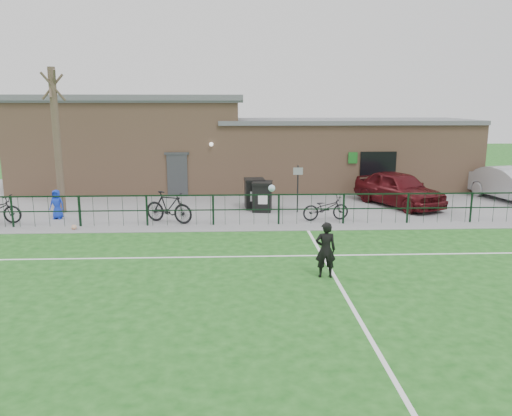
{
  "coord_description": "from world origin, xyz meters",
  "views": [
    {
      "loc": [
        -0.67,
        -10.55,
        4.62
      ],
      "look_at": [
        0.0,
        5.0,
        1.3
      ],
      "focal_mm": 35.0,
      "sensor_mm": 36.0,
      "label": 1
    }
  ],
  "objects_px": {
    "ball_ground": "(74,227)",
    "bicycle_d": "(169,207)",
    "sign_post": "(298,189)",
    "wheelie_bin_right": "(262,197)",
    "bicycle_e": "(326,208)",
    "wheelie_bin_left": "(254,194)",
    "car_maroon": "(399,189)",
    "spectator_child": "(57,204)",
    "bare_tree": "(57,142)"
  },
  "relations": [
    {
      "from": "ball_ground",
      "to": "bicycle_d",
      "type": "bearing_deg",
      "value": 15.22
    },
    {
      "from": "sign_post",
      "to": "ball_ground",
      "type": "bearing_deg",
      "value": -163.3
    },
    {
      "from": "wheelie_bin_right",
      "to": "sign_post",
      "type": "xyz_separation_m",
      "value": [
        1.48,
        -0.3,
        0.41
      ]
    },
    {
      "from": "bicycle_e",
      "to": "bicycle_d",
      "type": "bearing_deg",
      "value": 82.73
    },
    {
      "from": "sign_post",
      "to": "bicycle_d",
      "type": "distance_m",
      "value": 5.49
    },
    {
      "from": "wheelie_bin_left",
      "to": "bicycle_e",
      "type": "xyz_separation_m",
      "value": [
        2.73,
        -2.42,
        -0.12
      ]
    },
    {
      "from": "wheelie_bin_right",
      "to": "ball_ground",
      "type": "height_order",
      "value": "wheelie_bin_right"
    },
    {
      "from": "wheelie_bin_left",
      "to": "car_maroon",
      "type": "distance_m",
      "value": 6.51
    },
    {
      "from": "bicycle_d",
      "to": "car_maroon",
      "type": "bearing_deg",
      "value": -49.72
    },
    {
      "from": "bicycle_d",
      "to": "ball_ground",
      "type": "height_order",
      "value": "bicycle_d"
    },
    {
      "from": "wheelie_bin_left",
      "to": "spectator_child",
      "type": "relative_size",
      "value": 1.04
    },
    {
      "from": "ball_ground",
      "to": "wheelie_bin_left",
      "type": "bearing_deg",
      "value": 27.14
    },
    {
      "from": "wheelie_bin_right",
      "to": "spectator_child",
      "type": "relative_size",
      "value": 1.01
    },
    {
      "from": "bare_tree",
      "to": "ball_ground",
      "type": "height_order",
      "value": "bare_tree"
    },
    {
      "from": "bare_tree",
      "to": "car_maroon",
      "type": "height_order",
      "value": "bare_tree"
    },
    {
      "from": "sign_post",
      "to": "car_maroon",
      "type": "relative_size",
      "value": 0.44
    },
    {
      "from": "car_maroon",
      "to": "ball_ground",
      "type": "xyz_separation_m",
      "value": [
        -13.3,
        -3.7,
        -0.7
      ]
    },
    {
      "from": "bare_tree",
      "to": "bicycle_d",
      "type": "bearing_deg",
      "value": -23.37
    },
    {
      "from": "sign_post",
      "to": "bicycle_d",
      "type": "xyz_separation_m",
      "value": [
        -5.22,
        -1.66,
        -0.39
      ]
    },
    {
      "from": "wheelie_bin_right",
      "to": "sign_post",
      "type": "bearing_deg",
      "value": -3.79
    },
    {
      "from": "wheelie_bin_left",
      "to": "sign_post",
      "type": "bearing_deg",
      "value": -30.75
    },
    {
      "from": "bicycle_d",
      "to": "spectator_child",
      "type": "distance_m",
      "value": 4.64
    },
    {
      "from": "car_maroon",
      "to": "bicycle_d",
      "type": "height_order",
      "value": "car_maroon"
    },
    {
      "from": "bicycle_d",
      "to": "bare_tree",
      "type": "bearing_deg",
      "value": 91.23
    },
    {
      "from": "bare_tree",
      "to": "bicycle_d",
      "type": "height_order",
      "value": "bare_tree"
    },
    {
      "from": "wheelie_bin_left",
      "to": "car_maroon",
      "type": "bearing_deg",
      "value": -2.0
    },
    {
      "from": "bare_tree",
      "to": "wheelie_bin_right",
      "type": "relative_size",
      "value": 5.04
    },
    {
      "from": "bicycle_e",
      "to": "spectator_child",
      "type": "height_order",
      "value": "spectator_child"
    },
    {
      "from": "car_maroon",
      "to": "bicycle_d",
      "type": "xyz_separation_m",
      "value": [
        -9.93,
        -2.79,
        -0.17
      ]
    },
    {
      "from": "wheelie_bin_left",
      "to": "sign_post",
      "type": "xyz_separation_m",
      "value": [
        1.79,
        -0.91,
        0.39
      ]
    },
    {
      "from": "bare_tree",
      "to": "ball_ground",
      "type": "xyz_separation_m",
      "value": [
        1.4,
        -2.98,
        -2.9
      ]
    },
    {
      "from": "car_maroon",
      "to": "ball_ground",
      "type": "bearing_deg",
      "value": 170.99
    },
    {
      "from": "bicycle_e",
      "to": "bare_tree",
      "type": "bearing_deg",
      "value": 71.43
    },
    {
      "from": "sign_post",
      "to": "car_maroon",
      "type": "distance_m",
      "value": 4.85
    },
    {
      "from": "sign_post",
      "to": "bicycle_e",
      "type": "relative_size",
      "value": 1.07
    },
    {
      "from": "bicycle_d",
      "to": "bicycle_e",
      "type": "distance_m",
      "value": 6.15
    },
    {
      "from": "bicycle_d",
      "to": "wheelie_bin_left",
      "type": "bearing_deg",
      "value": -28.55
    },
    {
      "from": "bicycle_e",
      "to": "ball_ground",
      "type": "bearing_deg",
      "value": 87.75
    },
    {
      "from": "bare_tree",
      "to": "spectator_child",
      "type": "xyz_separation_m",
      "value": [
        0.2,
        -1.21,
        -2.39
      ]
    },
    {
      "from": "bare_tree",
      "to": "bicycle_d",
      "type": "relative_size",
      "value": 2.94
    },
    {
      "from": "car_maroon",
      "to": "spectator_child",
      "type": "distance_m",
      "value": 14.62
    },
    {
      "from": "wheelie_bin_left",
      "to": "bicycle_d",
      "type": "height_order",
      "value": "bicycle_d"
    },
    {
      "from": "wheelie_bin_left",
      "to": "bicycle_e",
      "type": "height_order",
      "value": "wheelie_bin_left"
    },
    {
      "from": "wheelie_bin_left",
      "to": "bicycle_d",
      "type": "relative_size",
      "value": 0.6
    },
    {
      "from": "bare_tree",
      "to": "wheelie_bin_right",
      "type": "xyz_separation_m",
      "value": [
        8.5,
        -0.1,
        -2.39
      ]
    },
    {
      "from": "bicycle_d",
      "to": "spectator_child",
      "type": "bearing_deg",
      "value": 104.04
    },
    {
      "from": "bare_tree",
      "to": "bicycle_d",
      "type": "distance_m",
      "value": 5.71
    },
    {
      "from": "bicycle_e",
      "to": "car_maroon",
      "type": "bearing_deg",
      "value": -63.66
    },
    {
      "from": "wheelie_bin_right",
      "to": "bicycle_e",
      "type": "height_order",
      "value": "wheelie_bin_right"
    },
    {
      "from": "sign_post",
      "to": "spectator_child",
      "type": "relative_size",
      "value": 1.7
    }
  ]
}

